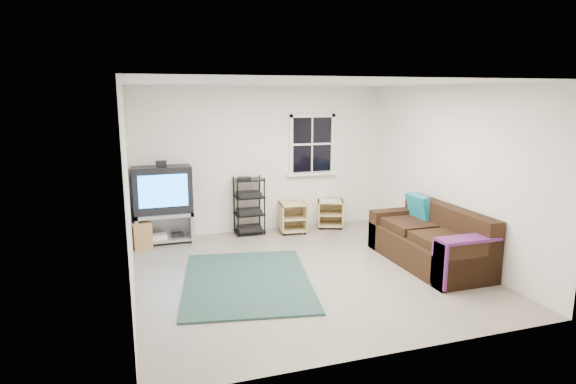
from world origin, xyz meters
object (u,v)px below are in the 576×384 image
object	(u,v)px
av_rack	(249,209)
sofa	(431,242)
tv_unit	(163,198)
side_table_left	(292,216)
side_table_right	(330,211)

from	to	relation	value
av_rack	sofa	size ratio (longest dim) A/B	0.51
tv_unit	sofa	size ratio (longest dim) A/B	0.68
av_rack	side_table_left	xyz separation A→B (m)	(0.77, -0.11, -0.16)
tv_unit	av_rack	distance (m)	1.51
tv_unit	side_table_left	size ratio (longest dim) A/B	2.57
side_table_right	sofa	distance (m)	2.40
av_rack	side_table_right	bearing A→B (deg)	-0.75
tv_unit	sofa	world-z (taller)	tv_unit
tv_unit	side_table_right	size ratio (longest dim) A/B	2.35
av_rack	sofa	world-z (taller)	av_rack
tv_unit	av_rack	size ratio (longest dim) A/B	1.35
tv_unit	side_table_right	distance (m)	3.06
tv_unit	sofa	bearing A→B (deg)	-32.12
sofa	side_table_left	bearing A→B (deg)	122.14
tv_unit	side_table_left	distance (m)	2.29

